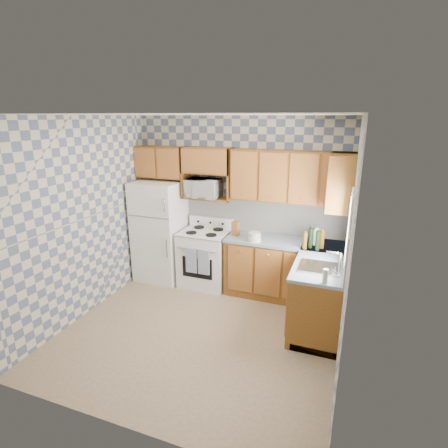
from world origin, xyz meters
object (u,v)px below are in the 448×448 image
at_px(stove_body, 205,258).
at_px(electric_kettle, 317,238).
at_px(microwave, 203,188).
at_px(refrigerator, 160,231).

bearing_deg(stove_body, electric_kettle, 0.49).
bearing_deg(electric_kettle, microwave, 177.01).
relative_size(stove_body, electric_kettle, 4.63).
relative_size(microwave, electric_kettle, 2.72).
bearing_deg(refrigerator, electric_kettle, 0.90).
bearing_deg(microwave, stove_body, -59.39).
relative_size(stove_body, microwave, 1.70).
height_order(refrigerator, electric_kettle, refrigerator).
bearing_deg(stove_body, refrigerator, -178.22).
relative_size(refrigerator, electric_kettle, 8.63).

